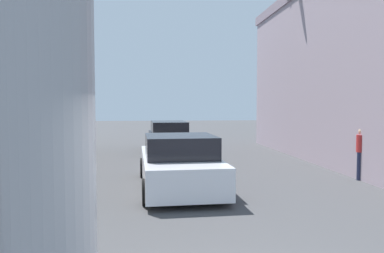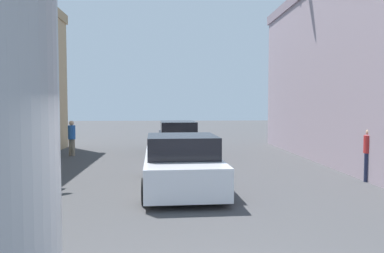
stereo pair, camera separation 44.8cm
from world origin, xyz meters
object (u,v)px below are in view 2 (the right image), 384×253
object	(u,v)px
car_lead	(181,164)
pedestrian_far_left	(72,135)
palm_tree_mid_right	(319,43)
car_far	(178,137)
pedestrian_mid_right	(369,151)

from	to	relation	value
car_lead	pedestrian_far_left	size ratio (longest dim) A/B	3.09
palm_tree_mid_right	pedestrian_far_left	distance (m)	12.12
car_far	pedestrian_mid_right	xyz separation A→B (m)	(5.79, -7.88, 0.24)
car_lead	palm_tree_mid_right	world-z (taller)	palm_tree_mid_right
car_far	pedestrian_far_left	bearing A→B (deg)	-166.35
car_lead	palm_tree_mid_right	xyz separation A→B (m)	(6.33, 5.76, 4.47)
car_far	pedestrian_mid_right	distance (m)	9.78
pedestrian_far_left	pedestrian_mid_right	xyz separation A→B (m)	(10.84, -6.66, 0.02)
car_lead	pedestrian_far_left	bearing A→B (deg)	124.41
car_lead	pedestrian_mid_right	bearing A→B (deg)	5.37
car_lead	palm_tree_mid_right	bearing A→B (deg)	42.31
pedestrian_far_left	car_far	bearing A→B (deg)	13.65
car_lead	pedestrian_mid_right	size ratio (longest dim) A/B	3.06
car_far	palm_tree_mid_right	xyz separation A→B (m)	(6.22, -2.68, 4.44)
car_far	palm_tree_mid_right	world-z (taller)	palm_tree_mid_right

